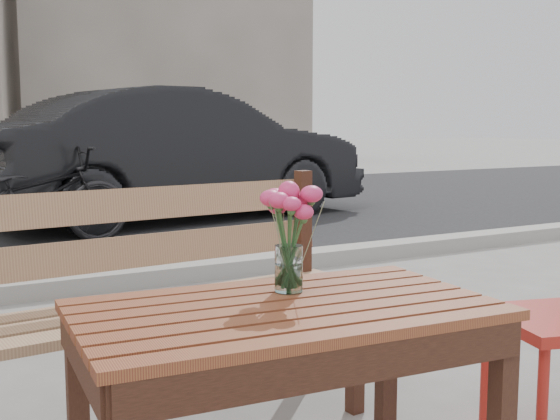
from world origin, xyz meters
The scene contains 6 objects.
street centered at (0.00, 5.06, 0.03)m, with size 30.00×8.12×0.12m.
main_table centered at (-0.05, -0.16, 0.56)m, with size 1.13×0.71×0.67m.
main_bench centered at (-0.11, 0.68, 0.58)m, with size 1.58×0.59×0.96m.
main_vase centered at (0.02, -0.04, 0.86)m, with size 0.17×0.17×0.31m.
parked_car centered at (2.06, 6.14, 0.76)m, with size 1.61×4.61×1.52m, color black.
bicycle centered at (0.20, 4.92, 0.46)m, with size 0.61×1.76×0.93m, color black.
Camera 1 is at (-0.94, -1.71, 1.14)m, focal length 45.00 mm.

